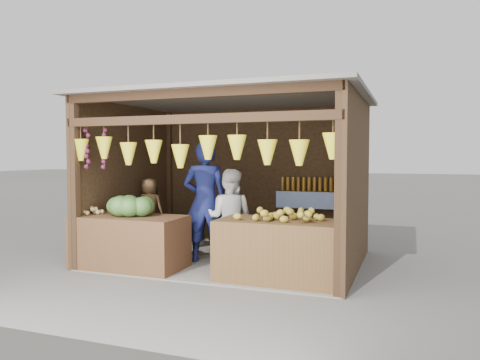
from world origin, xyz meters
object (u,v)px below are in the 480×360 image
woman_standing (230,218)px  vendor_seated (150,207)px  man_standing (205,202)px  counter_left (130,242)px  counter_right (279,251)px

woman_standing → vendor_seated: bearing=-18.3°
man_standing → woman_standing: bearing=152.0°
vendor_seated → woman_standing: bearing=164.2°
woman_standing → man_standing: bearing=-16.0°
counter_left → vendor_seated: vendor_seated is taller
counter_right → vendor_seated: bearing=158.7°
counter_right → man_standing: (-1.41, 0.70, 0.56)m
counter_left → counter_right: size_ratio=1.01×
counter_left → counter_right: (2.32, 0.07, 0.02)m
vendor_seated → counter_left: bearing=104.3°
counter_right → woman_standing: woman_standing is taller
counter_left → man_standing: man_standing is taller
woman_standing → counter_right: bearing=143.8°
counter_right → woman_standing: 1.17m
man_standing → vendor_seated: man_standing is taller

